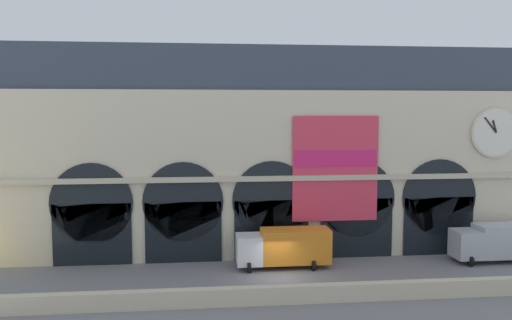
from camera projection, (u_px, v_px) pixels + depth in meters
ground_plane at (280, 278)px, 39.19m from camera, size 200.00×200.00×0.00m
quay_parapet_wall at (293, 294)px, 34.00m from camera, size 90.00×0.70×1.18m
station_building at (268, 154)px, 45.83m from camera, size 45.60×5.47×18.05m
box_truck_center at (284, 247)px, 41.69m from camera, size 7.50×2.91×3.12m
box_truck_east at (498, 241)px, 43.36m from camera, size 7.50×2.91×3.12m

